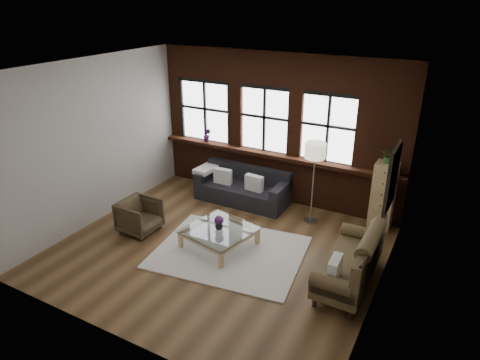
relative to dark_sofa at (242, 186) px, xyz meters
The scene contains 26 objects.
floor 2.01m from the dark_sofa, 73.94° to the right, with size 5.50×5.50×0.00m, color #4E341C.
ceiling 3.46m from the dark_sofa, 73.94° to the right, with size 5.50×5.50×0.00m, color white.
wall_back 1.48m from the dark_sofa, 47.65° to the left, with size 5.50×5.50×0.00m, color #AEA9A2.
wall_front 4.60m from the dark_sofa, 82.92° to the right, with size 5.50×5.50×0.00m, color #AEA9A2.
wall_left 3.16m from the dark_sofa, 139.23° to the right, with size 5.00×5.00×0.00m, color #AEA9A2.
wall_right 4.00m from the dark_sofa, 29.96° to the right, with size 5.00×5.00×0.00m, color #AEA9A2.
brick_backwall 1.45m from the dark_sofa, 44.64° to the left, with size 5.50×0.12×3.20m, color #431E0F, non-canonical shape.
sill_ledge 0.98m from the dark_sofa, 39.45° to the left, with size 5.50×0.30×0.08m, color #431E0F.
window_left 1.95m from the dark_sofa, 156.30° to the left, with size 1.38×0.10×1.50m, color black, non-canonical shape.
window_mid 1.51m from the dark_sofa, 65.83° to the left, with size 1.38×0.10×1.50m, color black, non-canonical shape.
window_right 2.22m from the dark_sofa, 18.47° to the left, with size 1.38×0.10×1.50m, color black, non-canonical shape.
wall_poster 3.93m from the dark_sofa, 26.09° to the right, with size 0.05×0.74×0.94m, color black, non-canonical shape.
shag_rug 2.10m from the dark_sofa, 68.09° to the right, with size 2.55×2.00×0.03m, color beige.
dark_sofa is the anchor object (origin of this frame).
pillow_a 0.48m from the dark_sofa, 167.00° to the right, with size 0.40×0.14×0.34m, color silver.
pillow_b 0.40m from the dark_sofa, 16.53° to the right, with size 0.40×0.14×0.34m, color silver.
vintage_settee 3.36m from the dark_sofa, 32.03° to the right, with size 0.80×1.80×0.96m, color brown, non-canonical shape.
pillow_settee 3.63m from the dark_sofa, 40.13° to the right, with size 0.14×0.38×0.34m, color silver.
armchair 2.36m from the dark_sofa, 118.51° to the right, with size 0.69×0.71×0.64m, color #392D1C.
coffee_table 1.91m from the dark_sofa, 74.49° to the right, with size 1.11×1.11×0.37m, color tan, non-canonical shape.
vase 1.90m from the dark_sofa, 74.49° to the right, with size 0.14×0.14×0.15m, color #B2B2B2.
flowers 1.91m from the dark_sofa, 74.49° to the right, with size 0.17×0.17×0.17m, color #4D1F5C.
drawer_chest 2.94m from the dark_sofa, ahead, with size 0.41×0.41×1.35m, color tan.
potted_plant_top 3.14m from the dark_sofa, ahead, with size 0.28×0.24×0.31m, color #2D5923.
floor_lamp 1.73m from the dark_sofa, ahead, with size 0.40×0.40×1.82m, color #A5A5A8, non-canonical shape.
sill_plant 1.51m from the dark_sofa, 159.96° to the left, with size 0.18×0.15×0.34m, color #4D1F5C.
Camera 1 is at (3.47, -5.61, 4.24)m, focal length 32.00 mm.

